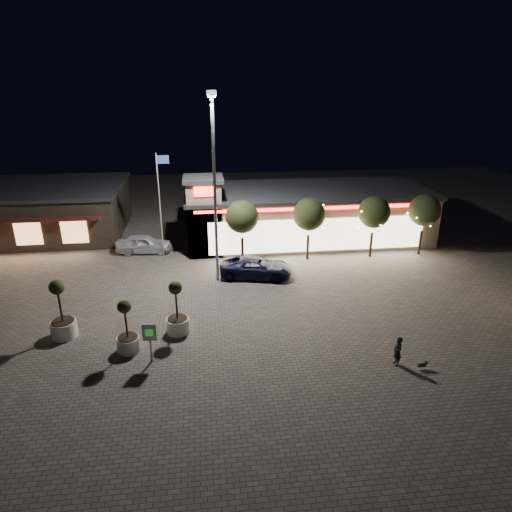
{
  "coord_description": "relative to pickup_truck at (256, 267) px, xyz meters",
  "views": [
    {
      "loc": [
        1.17,
        -20.81,
        13.19
      ],
      "look_at": [
        4.42,
        6.0,
        2.45
      ],
      "focal_mm": 32.0,
      "sensor_mm": 36.0,
      "label": 1
    }
  ],
  "objects": [
    {
      "name": "white_sedan",
      "position": [
        -8.31,
        5.77,
        0.03
      ],
      "size": [
        4.39,
        1.97,
        1.46
      ],
      "primitive_type": "imported",
      "rotation": [
        0.0,
        0.0,
        1.51
      ],
      "color": "silver",
      "rests_on": "ground"
    },
    {
      "name": "flagpole",
      "position": [
        -6.62,
        4.77,
        4.04
      ],
      "size": [
        0.95,
        0.1,
        8.0
      ],
      "color": "white",
      "rests_on": "ground"
    },
    {
      "name": "ground",
      "position": [
        -4.71,
        -8.23,
        -0.7
      ],
      "size": [
        90.0,
        90.0,
        0.0
      ],
      "primitive_type": "plane",
      "color": "#6A6056",
      "rests_on": "ground"
    },
    {
      "name": "valet_sign",
      "position": [
        -6.37,
        -9.48,
        0.76
      ],
      "size": [
        0.69,
        0.14,
        2.09
      ],
      "color": "gray",
      "rests_on": "ground"
    },
    {
      "name": "planter_right",
      "position": [
        -5.17,
        -6.86,
        0.25
      ],
      "size": [
        1.25,
        1.25,
        3.06
      ],
      "color": "silver",
      "rests_on": "ground"
    },
    {
      "name": "planter_mid",
      "position": [
        -7.62,
        -8.39,
        0.19
      ],
      "size": [
        1.17,
        1.17,
        2.88
      ],
      "color": "silver",
      "rests_on": "ground"
    },
    {
      "name": "planter_left",
      "position": [
        -11.25,
        -6.57,
        0.33
      ],
      "size": [
        1.36,
        1.36,
        3.35
      ],
      "color": "silver",
      "rests_on": "ground"
    },
    {
      "name": "string_tree_a",
      "position": [
        -0.71,
        2.77,
        2.86
      ],
      "size": [
        2.42,
        2.42,
        4.79
      ],
      "color": "#332319",
      "rests_on": "ground"
    },
    {
      "name": "dog",
      "position": [
        6.64,
        -11.71,
        -0.4
      ],
      "size": [
        0.56,
        0.21,
        0.3
      ],
      "color": "#59514C",
      "rests_on": "ground"
    },
    {
      "name": "pickup_truck",
      "position": [
        0.0,
        0.0,
        0.0
      ],
      "size": [
        5.4,
        3.31,
        1.4
      ],
      "primitive_type": "imported",
      "rotation": [
        0.0,
        0.0,
        1.36
      ],
      "color": "black",
      "rests_on": "ground"
    },
    {
      "name": "string_tree_c",
      "position": [
        9.29,
        2.77,
        2.86
      ],
      "size": [
        2.42,
        2.42,
        4.79
      ],
      "color": "#332319",
      "rests_on": "ground"
    },
    {
      "name": "string_tree_b",
      "position": [
        4.29,
        2.77,
        2.86
      ],
      "size": [
        2.42,
        2.42,
        4.79
      ],
      "color": "#332319",
      "rests_on": "ground"
    },
    {
      "name": "restaurant_building",
      "position": [
        -18.71,
        11.75,
        1.46
      ],
      "size": [
        16.4,
        11.0,
        4.3
      ],
      "color": "#382D23",
      "rests_on": "ground"
    },
    {
      "name": "floodlight_pole",
      "position": [
        -2.71,
        -0.23,
        6.32
      ],
      "size": [
        0.6,
        0.4,
        12.38
      ],
      "color": "gray",
      "rests_on": "ground"
    },
    {
      "name": "string_tree_d",
      "position": [
        13.29,
        2.77,
        2.86
      ],
      "size": [
        2.42,
        2.42,
        4.79
      ],
      "color": "#332319",
      "rests_on": "ground"
    },
    {
      "name": "retail_building",
      "position": [
        4.79,
        7.59,
        1.51
      ],
      "size": [
        20.4,
        8.4,
        6.1
      ],
      "color": "gray",
      "rests_on": "ground"
    },
    {
      "name": "pedestrian",
      "position": [
        5.52,
        -11.23,
        0.06
      ],
      "size": [
        0.4,
        0.58,
        1.53
      ],
      "primitive_type": "imported",
      "rotation": [
        0.0,
        0.0,
        -1.51
      ],
      "color": "black",
      "rests_on": "ground"
    }
  ]
}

